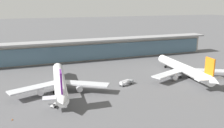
{
  "coord_description": "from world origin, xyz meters",
  "views": [
    {
      "loc": [
        -46.59,
        -105.81,
        41.02
      ],
      "look_at": [
        0.0,
        19.02,
        7.3
      ],
      "focal_mm": 38.85,
      "sensor_mm": 36.0,
      "label": 1
    }
  ],
  "objects_px": {
    "safety_cone_alpha": "(12,119)",
    "airliner_centre_stand": "(184,69)",
    "airliner_left_stand": "(60,82)",
    "service_truck_near_nose_white": "(55,104)",
    "service_truck_mid_apron_grey": "(126,82)"
  },
  "relations": [
    {
      "from": "airliner_left_stand",
      "to": "service_truck_near_nose_white",
      "type": "bearing_deg",
      "value": -105.5
    },
    {
      "from": "safety_cone_alpha",
      "to": "airliner_centre_stand",
      "type": "bearing_deg",
      "value": 13.62
    },
    {
      "from": "service_truck_near_nose_white",
      "to": "airliner_centre_stand",
      "type": "bearing_deg",
      "value": 11.41
    },
    {
      "from": "airliner_left_stand",
      "to": "service_truck_near_nose_white",
      "type": "relative_size",
      "value": 9.98
    },
    {
      "from": "airliner_left_stand",
      "to": "airliner_centre_stand",
      "type": "bearing_deg",
      "value": -1.28
    },
    {
      "from": "airliner_centre_stand",
      "to": "safety_cone_alpha",
      "type": "bearing_deg",
      "value": -166.38
    },
    {
      "from": "airliner_centre_stand",
      "to": "safety_cone_alpha",
      "type": "height_order",
      "value": "airliner_centre_stand"
    },
    {
      "from": "service_truck_mid_apron_grey",
      "to": "safety_cone_alpha",
      "type": "bearing_deg",
      "value": -158.89
    },
    {
      "from": "airliner_centre_stand",
      "to": "service_truck_near_nose_white",
      "type": "relative_size",
      "value": 9.98
    },
    {
      "from": "airliner_centre_stand",
      "to": "service_truck_mid_apron_grey",
      "type": "bearing_deg",
      "value": -178.36
    },
    {
      "from": "airliner_left_stand",
      "to": "safety_cone_alpha",
      "type": "height_order",
      "value": "airliner_left_stand"
    },
    {
      "from": "service_truck_near_nose_white",
      "to": "service_truck_mid_apron_grey",
      "type": "height_order",
      "value": "service_truck_mid_apron_grey"
    },
    {
      "from": "airliner_centre_stand",
      "to": "safety_cone_alpha",
      "type": "distance_m",
      "value": 92.53
    },
    {
      "from": "airliner_left_stand",
      "to": "safety_cone_alpha",
      "type": "bearing_deg",
      "value": -131.6
    },
    {
      "from": "service_truck_near_nose_white",
      "to": "airliner_left_stand",
      "type": "bearing_deg",
      "value": 74.5
    }
  ]
}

